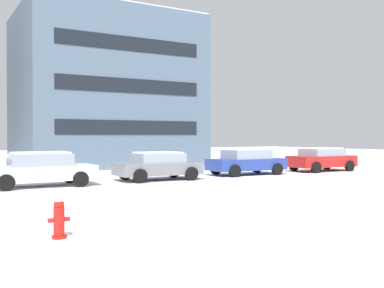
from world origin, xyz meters
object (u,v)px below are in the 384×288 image
object	(u,v)px
parked_car_gray	(158,166)
parked_car_red	(322,159)
parked_car_white	(40,169)
fire_hydrant	(59,218)
parked_car_blue	(246,161)

from	to	relation	value
parked_car_gray	parked_car_red	xyz separation A→B (m)	(10.91, 0.03, 0.03)
parked_car_white	fire_hydrant	bearing A→B (deg)	-99.92
parked_car_white	parked_car_gray	xyz separation A→B (m)	(5.45, 0.08, -0.04)
parked_car_white	parked_car_blue	size ratio (longest dim) A/B	1.03
parked_car_white	parked_car_blue	xyz separation A→B (m)	(10.91, 0.33, -0.01)
fire_hydrant	parked_car_white	xyz separation A→B (m)	(1.75, 9.98, 0.32)
fire_hydrant	parked_car_white	world-z (taller)	parked_car_white
fire_hydrant	parked_car_gray	bearing A→B (deg)	54.42
parked_car_blue	parked_car_red	xyz separation A→B (m)	(5.45, -0.22, 0.00)
parked_car_white	parked_car_gray	size ratio (longest dim) A/B	1.09
fire_hydrant	parked_car_red	distance (m)	20.73
fire_hydrant	parked_car_red	world-z (taller)	parked_car_red
parked_car_blue	parked_car_red	distance (m)	5.46
parked_car_gray	parked_car_blue	distance (m)	5.46
parked_car_gray	parked_car_red	bearing A→B (deg)	0.14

